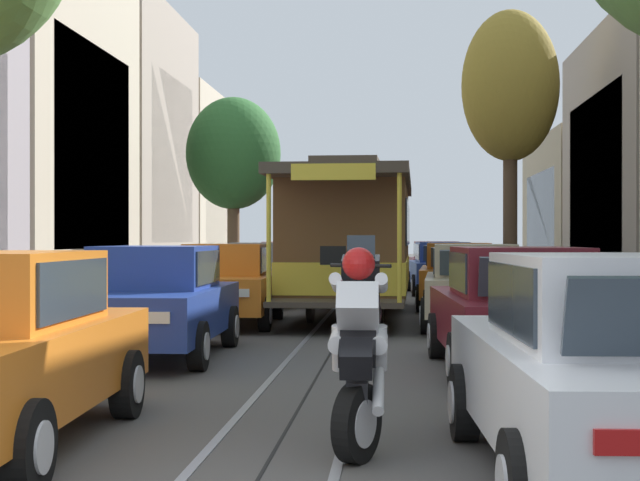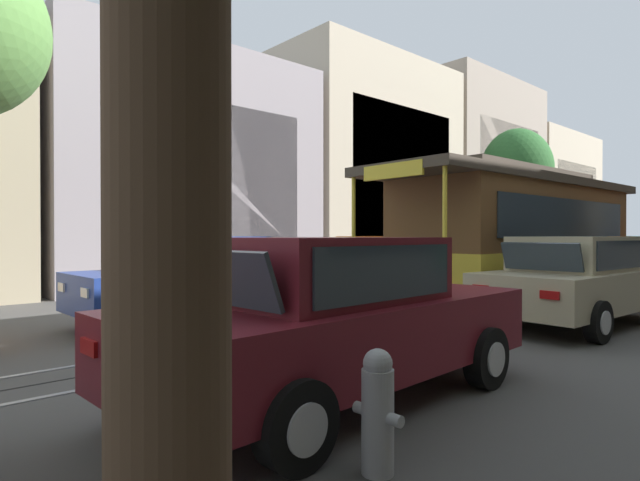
% 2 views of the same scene
% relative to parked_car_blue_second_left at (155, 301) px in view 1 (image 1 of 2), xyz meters
% --- Properties ---
extents(ground_plane, '(160.00, 160.00, 0.00)m').
position_rel_parked_car_blue_second_left_xyz_m(ground_plane, '(2.46, 9.76, -0.80)').
color(ground_plane, '#4C4947').
extents(trolley_track_rails, '(1.14, 53.68, 0.01)m').
position_rel_parked_car_blue_second_left_xyz_m(trolley_track_rails, '(2.46, 12.33, -0.79)').
color(trolley_track_rails, gray).
rests_on(trolley_track_rails, ground).
extents(building_facade_left, '(5.29, 45.38, 10.29)m').
position_rel_parked_car_blue_second_left_xyz_m(building_facade_left, '(-7.43, 13.55, 3.56)').
color(building_facade_left, tan).
rests_on(building_facade_left, ground).
extents(parked_car_blue_second_left, '(2.08, 4.39, 1.58)m').
position_rel_parked_car_blue_second_left_xyz_m(parked_car_blue_second_left, '(0.00, 0.00, 0.00)').
color(parked_car_blue_second_left, '#233D93').
rests_on(parked_car_blue_second_left, ground).
extents(parked_car_orange_mid_left, '(2.11, 4.41, 1.58)m').
position_rel_parked_car_blue_second_left_xyz_m(parked_car_orange_mid_left, '(0.12, 5.06, 0.00)').
color(parked_car_orange_mid_left, orange).
rests_on(parked_car_orange_mid_left, ground).
extents(parked_car_grey_fourth_left, '(2.11, 4.41, 1.58)m').
position_rel_parked_car_blue_second_left_xyz_m(parked_car_grey_fourth_left, '(-0.07, 10.92, 0.00)').
color(parked_car_grey_fourth_left, slate).
rests_on(parked_car_grey_fourth_left, ground).
extents(parked_car_maroon_fifth_left, '(2.02, 4.37, 1.58)m').
position_rel_parked_car_blue_second_left_xyz_m(parked_car_maroon_fifth_left, '(-0.03, 16.68, 0.00)').
color(parked_car_maroon_fifth_left, maroon).
rests_on(parked_car_maroon_fifth_left, ground).
extents(parked_car_teal_sixth_left, '(2.05, 4.38, 1.58)m').
position_rel_parked_car_blue_second_left_xyz_m(parked_car_teal_sixth_left, '(0.21, 22.24, 0.00)').
color(parked_car_teal_sixth_left, '#196B70').
rests_on(parked_car_teal_sixth_left, ground).
extents(parked_car_white_near_right, '(2.14, 4.42, 1.58)m').
position_rel_parked_car_blue_second_left_xyz_m(parked_car_white_near_right, '(4.93, -6.53, 0.00)').
color(parked_car_white_near_right, silver).
rests_on(parked_car_white_near_right, ground).
extents(parked_car_maroon_second_right, '(2.14, 4.42, 1.58)m').
position_rel_parked_car_blue_second_left_xyz_m(parked_car_maroon_second_right, '(4.93, -1.17, 0.00)').
color(parked_car_maroon_second_right, maroon).
rests_on(parked_car_maroon_second_right, ground).
extents(parked_car_beige_mid_right, '(2.14, 4.42, 1.58)m').
position_rel_parked_car_blue_second_left_xyz_m(parked_car_beige_mid_right, '(4.89, 4.79, 0.00)').
color(parked_car_beige_mid_right, '#C1B28E').
rests_on(parked_car_beige_mid_right, ground).
extents(parked_car_orange_fourth_right, '(2.15, 4.42, 1.58)m').
position_rel_parked_car_blue_second_left_xyz_m(parked_car_orange_fourth_right, '(4.93, 9.74, 0.00)').
color(parked_car_orange_fourth_right, orange).
rests_on(parked_car_orange_fourth_right, ground).
extents(parked_car_blue_fifth_right, '(2.13, 4.42, 1.58)m').
position_rel_parked_car_blue_second_left_xyz_m(parked_car_blue_fifth_right, '(4.80, 15.63, 0.00)').
color(parked_car_blue_fifth_right, '#233D93').
rests_on(parked_car_blue_fifth_right, ground).
extents(parked_car_maroon_sixth_right, '(2.08, 4.40, 1.58)m').
position_rel_parked_car_blue_second_left_xyz_m(parked_car_maroon_sixth_right, '(4.85, 21.02, 0.00)').
color(parked_car_maroon_sixth_right, maroon).
rests_on(parked_car_maroon_sixth_right, ground).
extents(street_tree_kerb_left_second, '(2.92, 2.86, 6.04)m').
position_rel_parked_car_blue_second_left_xyz_m(street_tree_kerb_left_second, '(-1.58, 15.47, 3.47)').
color(street_tree_kerb_left_second, brown).
rests_on(street_tree_kerb_left_second, ground).
extents(street_tree_kerb_right_second, '(2.94, 2.61, 8.61)m').
position_rel_parked_car_blue_second_left_xyz_m(street_tree_kerb_right_second, '(6.87, 15.66, 5.42)').
color(street_tree_kerb_right_second, '#4C3826').
rests_on(street_tree_kerb_right_second, ground).
extents(cable_car_trolley, '(2.75, 9.16, 3.28)m').
position_rel_parked_car_blue_second_left_xyz_m(cable_car_trolley, '(2.46, 7.55, 0.86)').
color(cable_car_trolley, brown).
rests_on(cable_car_trolley, ground).
extents(motorcycle_with_rider, '(0.53, 1.88, 1.72)m').
position_rel_parked_car_blue_second_left_xyz_m(motorcycle_with_rider, '(3.13, -5.56, 0.10)').
color(motorcycle_with_rider, black).
rests_on(motorcycle_with_rider, ground).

